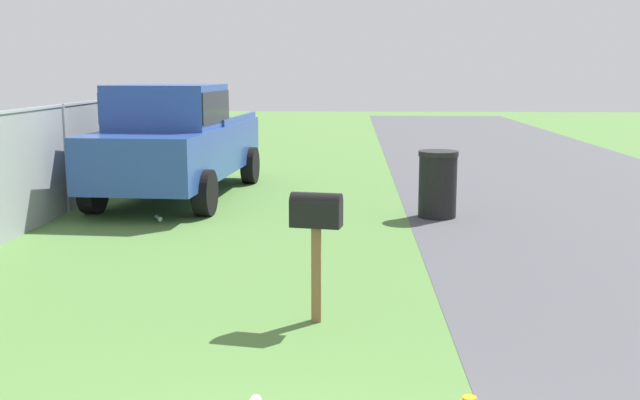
% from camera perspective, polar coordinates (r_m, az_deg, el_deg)
% --- Properties ---
extents(mailbox, '(0.28, 0.50, 1.23)m').
position_cam_1_polar(mailbox, '(6.82, -0.29, -1.53)').
color(mailbox, brown).
rests_on(mailbox, ground).
extents(pickup_truck, '(5.52, 2.45, 2.09)m').
position_cam_1_polar(pickup_truck, '(13.82, -11.00, 4.67)').
color(pickup_truck, '#284793').
rests_on(pickup_truck, ground).
extents(trash_bin, '(0.64, 0.64, 1.07)m').
position_cam_1_polar(trash_bin, '(11.99, 9.05, 1.22)').
color(trash_bin, black).
rests_on(trash_bin, ground).
extents(fence_section, '(18.79, 0.07, 1.80)m').
position_cam_1_polar(fence_section, '(14.18, -17.08, 4.00)').
color(fence_section, '#9EA3A8').
rests_on(fence_section, ground).
extents(litter_bottle_by_mailbox, '(0.23, 0.17, 0.07)m').
position_cam_1_polar(litter_bottle_by_mailbox, '(11.96, -12.34, -1.36)').
color(litter_bottle_by_mailbox, '#B2D8BF').
rests_on(litter_bottle_by_mailbox, ground).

